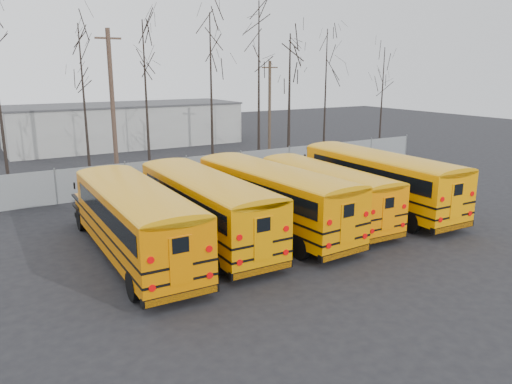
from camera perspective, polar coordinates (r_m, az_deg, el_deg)
ground at (r=22.61m, az=4.32°, el=-5.56°), size 120.00×120.00×0.00m
fence at (r=32.52m, az=-7.90°, el=2.24°), size 40.00×0.04×2.00m
distant_building at (r=51.70m, az=-14.71°, el=7.38°), size 22.00×8.00×4.00m
bus_a at (r=20.44m, az=-13.79°, el=-2.60°), size 2.80×11.39×3.17m
bus_b at (r=21.95m, az=-5.95°, el=-1.15°), size 2.68×11.31×3.16m
bus_c at (r=23.36m, az=1.73°, el=-0.09°), size 3.32×11.55×3.19m
bus_d at (r=25.30m, az=7.75°, el=0.46°), size 2.64×10.37×2.88m
bus_e at (r=27.55m, az=13.64°, el=1.77°), size 2.88×11.69×3.26m
utility_pole_left at (r=37.21m, az=-16.09°, el=9.91°), size 1.82×0.32×10.21m
utility_pole_right at (r=43.65m, az=1.56°, el=9.56°), size 1.45×0.31×8.13m
tree_3 at (r=35.21m, az=-19.02°, el=9.36°), size 0.26×0.26×10.33m
tree_4 at (r=33.27m, az=-12.40°, el=9.68°), size 0.26×0.26×10.47m
tree_5 at (r=34.51m, az=-5.12°, el=10.59°), size 0.26×0.26×11.07m
tree_6 at (r=37.27m, az=0.33°, el=11.73°), size 0.26×0.26×12.16m
tree_7 at (r=37.61m, az=3.82°, el=10.05°), size 0.26×0.26×9.96m
tree_8 at (r=43.75m, az=7.93°, el=10.99°), size 0.26×0.26×10.71m
tree_9 at (r=44.59m, az=14.16°, el=9.81°), size 0.26×0.26×9.23m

